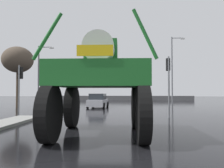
# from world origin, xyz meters

# --- Properties ---
(ground_plane) EXTENTS (120.00, 120.00, 0.00)m
(ground_plane) POSITION_xyz_m (0.00, 18.00, 0.00)
(ground_plane) COLOR black
(oversize_sprayer) EXTENTS (4.22, 5.53, 4.48)m
(oversize_sprayer) POSITION_xyz_m (0.93, 5.06, 2.18)
(oversize_sprayer) COLOR black
(oversize_sprayer) RESTS_ON ground
(sedan_ahead) EXTENTS (2.09, 4.20, 1.52)m
(sedan_ahead) POSITION_xyz_m (-1.05, 20.24, 0.71)
(sedan_ahead) COLOR #B7B7BF
(sedan_ahead) RESTS_ON ground
(traffic_signal_near_left) EXTENTS (0.24, 0.54, 3.58)m
(traffic_signal_near_left) POSITION_xyz_m (-5.48, 11.24, 2.61)
(traffic_signal_near_left) COLOR slate
(traffic_signal_near_left) RESTS_ON ground
(traffic_signal_near_right) EXTENTS (0.24, 0.54, 4.10)m
(traffic_signal_near_right) POSITION_xyz_m (4.85, 11.23, 2.99)
(traffic_signal_near_right) COLOR slate
(traffic_signal_near_right) RESTS_ON ground
(streetlight_far_left) EXTENTS (1.94, 0.24, 7.30)m
(streetlight_far_left) POSITION_xyz_m (-8.45, 22.48, 4.10)
(streetlight_far_left) COLOR slate
(streetlight_far_left) RESTS_ON ground
(streetlight_far_right) EXTENTS (1.84, 0.24, 9.21)m
(streetlight_far_right) POSITION_xyz_m (8.41, 26.76, 5.06)
(streetlight_far_right) COLOR slate
(streetlight_far_right) RESTS_ON ground
(bare_tree_left) EXTENTS (3.34, 3.34, 6.65)m
(bare_tree_left) POSITION_xyz_m (-9.81, 19.62, 5.20)
(bare_tree_left) COLOR #473828
(bare_tree_left) RESTS_ON ground
(roadside_barrier) EXTENTS (30.50, 0.24, 0.90)m
(roadside_barrier) POSITION_xyz_m (0.00, 40.25, 0.45)
(roadside_barrier) COLOR #59595B
(roadside_barrier) RESTS_ON ground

